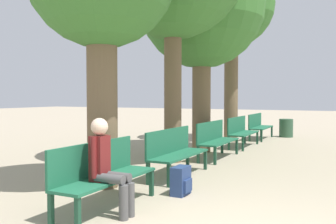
# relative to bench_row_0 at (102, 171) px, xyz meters

# --- Properties ---
(bench_row_0) EXTENTS (0.51, 1.87, 0.94)m
(bench_row_0) POSITION_rel_bench_row_0_xyz_m (0.00, 0.00, 0.00)
(bench_row_0) COLOR #1E6042
(bench_row_0) RESTS_ON ground_plane
(bench_row_1) EXTENTS (0.51, 1.87, 0.94)m
(bench_row_1) POSITION_rel_bench_row_0_xyz_m (0.00, 2.41, 0.00)
(bench_row_1) COLOR #1E6042
(bench_row_1) RESTS_ON ground_plane
(bench_row_2) EXTENTS (0.51, 1.87, 0.94)m
(bench_row_2) POSITION_rel_bench_row_0_xyz_m (0.00, 4.82, 0.00)
(bench_row_2) COLOR #1E6042
(bench_row_2) RESTS_ON ground_plane
(bench_row_3) EXTENTS (0.51, 1.87, 0.94)m
(bench_row_3) POSITION_rel_bench_row_0_xyz_m (0.00, 7.23, 0.00)
(bench_row_3) COLOR #1E6042
(bench_row_3) RESTS_ON ground_plane
(bench_row_4) EXTENTS (0.51, 1.87, 0.94)m
(bench_row_4) POSITION_rel_bench_row_0_xyz_m (0.00, 9.63, 0.00)
(bench_row_4) COLOR #1E6042
(bench_row_4) RESTS_ON ground_plane
(tree_row_2) EXTENTS (3.57, 3.57, 5.97)m
(tree_row_2) POSITION_rel_bench_row_0_xyz_m (-0.75, 5.75, 3.60)
(tree_row_2) COLOR brown
(tree_row_2) RESTS_ON ground_plane
(tree_row_3) EXTENTS (2.99, 2.99, 6.32)m
(tree_row_3) POSITION_rel_bench_row_0_xyz_m (-0.75, 8.61, 4.19)
(tree_row_3) COLOR brown
(tree_row_3) RESTS_ON ground_plane
(person_seated) EXTENTS (0.61, 0.35, 1.31)m
(person_seated) POSITION_rel_bench_row_0_xyz_m (0.25, -0.22, 0.16)
(person_seated) COLOR #4C4C4C
(person_seated) RESTS_ON ground_plane
(backpack) EXTENTS (0.25, 0.38, 0.46)m
(backpack) POSITION_rel_bench_row_0_xyz_m (0.72, 1.16, -0.31)
(backpack) COLOR navy
(backpack) RESTS_ON ground_plane
(trash_bin) EXTENTS (0.52, 0.52, 0.71)m
(trash_bin) POSITION_rel_bench_row_0_xyz_m (0.81, 10.80, -0.18)
(trash_bin) COLOR #2D5138
(trash_bin) RESTS_ON ground_plane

